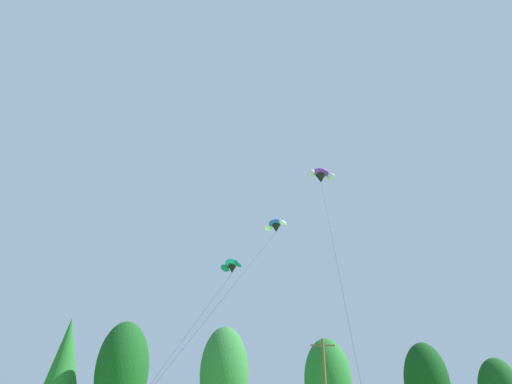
{
  "coord_description": "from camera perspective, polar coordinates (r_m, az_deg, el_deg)",
  "views": [
    {
      "loc": [
        -1.48,
        -3.63,
        2.22
      ],
      "look_at": [
        0.38,
        20.43,
        14.52
      ],
      "focal_mm": 32.61,
      "sensor_mm": 36.0,
      "label": 1
    }
  ],
  "objects": [
    {
      "name": "treeline_tree_c",
      "position": [
        51.56,
        -22.52,
        -19.04
      ],
      "size": [
        4.3,
        4.3,
        12.26
      ],
      "color": "#472D19",
      "rests_on": "ground_plane"
    },
    {
      "name": "treeline_tree_d",
      "position": [
        48.44,
        -16.12,
        -20.36
      ],
      "size": [
        4.93,
        4.93,
        11.59
      ],
      "color": "#472D19",
      "rests_on": "ground_plane"
    },
    {
      "name": "treeline_tree_e",
      "position": [
        52.26,
        -3.93,
        -21.32
      ],
      "size": [
        5.08,
        5.08,
        12.13
      ],
      "color": "#472D19",
      "rests_on": "ground_plane"
    },
    {
      "name": "treeline_tree_f",
      "position": [
        49.68,
        8.81,
        -21.99
      ],
      "size": [
        4.62,
        4.62,
        10.44
      ],
      "color": "#472D19",
      "rests_on": "ground_plane"
    },
    {
      "name": "treeline_tree_g",
      "position": [
        55.81,
        20.25,
        -21.19
      ],
      "size": [
        4.66,
        4.66,
        10.59
      ],
      "color": "#472D19",
      "rests_on": "ground_plane"
    },
    {
      "name": "parafoil_kite_high_blue_white",
      "position": [
        41.58,
        2.4,
        -4.13
      ],
      "size": [
        10.95,
        15.0,
        17.74
      ],
      "color": "blue"
    },
    {
      "name": "parafoil_kite_mid_purple",
      "position": [
        44.83,
        7.97,
        2.02
      ],
      "size": [
        3.61,
        15.61,
        23.34
      ],
      "color": "purple"
    },
    {
      "name": "parafoil_kite_far_teal",
      "position": [
        36.61,
        -3.03,
        -9.06
      ],
      "size": [
        6.88,
        11.69,
        12.88
      ],
      "color": "teal"
    }
  ]
}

